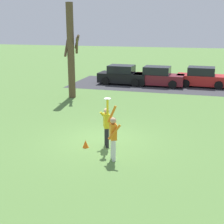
# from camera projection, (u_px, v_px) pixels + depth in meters

# --- Properties ---
(ground_plane) EXTENTS (120.00, 120.00, 0.00)m
(ground_plane) POSITION_uv_depth(u_px,v_px,m) (103.00, 141.00, 13.73)
(ground_plane) COLOR #567F3D
(person_catcher) EXTENTS (0.51, 0.59, 2.08)m
(person_catcher) POSITION_uv_depth(u_px,v_px,m) (107.00, 124.00, 12.83)
(person_catcher) COLOR black
(person_catcher) RESTS_ON ground_plane
(person_defender) EXTENTS (0.60, 0.66, 2.04)m
(person_defender) POSITION_uv_depth(u_px,v_px,m) (113.00, 135.00, 11.54)
(person_defender) COLOR silver
(person_defender) RESTS_ON ground_plane
(frisbee_disc) EXTENTS (0.26, 0.26, 0.02)m
(frisbee_disc) POSITION_uv_depth(u_px,v_px,m) (107.00, 99.00, 12.32)
(frisbee_disc) COLOR white
(frisbee_disc) RESTS_ON person_catcher
(parked_car_black) EXTENTS (4.16, 2.15, 1.59)m
(parked_car_black) POSITION_uv_depth(u_px,v_px,m) (123.00, 75.00, 26.72)
(parked_car_black) COLOR black
(parked_car_black) RESTS_ON ground_plane
(parked_car_maroon) EXTENTS (4.16, 2.15, 1.59)m
(parked_car_maroon) POSITION_uv_depth(u_px,v_px,m) (158.00, 77.00, 25.93)
(parked_car_maroon) COLOR maroon
(parked_car_maroon) RESTS_ON ground_plane
(parked_car_red) EXTENTS (4.16, 2.15, 1.59)m
(parked_car_red) POSITION_uv_depth(u_px,v_px,m) (202.00, 78.00, 25.60)
(parked_car_red) COLOR red
(parked_car_red) RESTS_ON ground_plane
(parking_strip) EXTENTS (15.16, 6.40, 0.01)m
(parking_strip) POSITION_uv_depth(u_px,v_px,m) (162.00, 85.00, 26.29)
(parking_strip) COLOR #38383D
(parking_strip) RESTS_ON ground_plane
(bare_tree_tall) EXTENTS (1.12, 1.10, 6.31)m
(bare_tree_tall) POSITION_uv_depth(u_px,v_px,m) (71.00, 51.00, 21.11)
(bare_tree_tall) COLOR brown
(bare_tree_tall) RESTS_ON ground_plane
(field_cone_orange) EXTENTS (0.26, 0.26, 0.32)m
(field_cone_orange) POSITION_uv_depth(u_px,v_px,m) (86.00, 144.00, 12.92)
(field_cone_orange) COLOR orange
(field_cone_orange) RESTS_ON ground_plane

